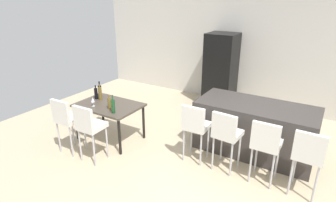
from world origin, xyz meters
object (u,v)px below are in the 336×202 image
object	(u,v)px
wine_bottle_left	(100,91)
wine_bottle_end	(96,93)
bar_chair_far	(309,154)
bar_chair_right	(266,143)
dining_chair_near	(67,117)
wine_bottle_corner	(113,106)
kitchen_island	(254,128)
dining_chair_far	(89,125)
wine_bottle_inner	(100,94)
dining_table	(109,108)
wine_bottle_near	(109,103)
bar_chair_left	(195,124)
bar_chair_middle	(226,132)
refrigerator	(221,70)
wine_glass_middle	(93,100)

from	to	relation	value
wine_bottle_left	wine_bottle_end	distance (m)	0.14
bar_chair_far	bar_chair_right	bearing A→B (deg)	-180.00
dining_chair_near	wine_bottle_corner	world-z (taller)	wine_bottle_corner
kitchen_island	dining_chair_far	bearing A→B (deg)	-141.63
wine_bottle_inner	dining_chair_near	bearing A→B (deg)	-87.92
kitchen_island	dining_chair_near	distance (m)	3.37
bar_chair_far	dining_table	bearing A→B (deg)	-177.37
bar_chair_far	wine_bottle_near	size ratio (longest dim) A/B	3.78
bar_chair_left	bar_chair_right	world-z (taller)	same
bar_chair_middle	dining_table	world-z (taller)	bar_chair_middle
kitchen_island	dining_chair_far	size ratio (longest dim) A/B	1.96
dining_chair_far	dining_table	bearing A→B (deg)	109.59
bar_chair_far	wine_bottle_near	distance (m)	3.36
wine_bottle_corner	bar_chair_middle	bearing A→B (deg)	12.11
bar_chair_middle	dining_table	size ratio (longest dim) A/B	0.85
bar_chair_far	wine_bottle_corner	size ratio (longest dim) A/B	3.11
wine_bottle_corner	wine_bottle_end	xyz separation A→B (m)	(-0.78, 0.36, -0.01)
dining_chair_near	refrigerator	bearing A→B (deg)	69.36
wine_glass_middle	refrigerator	distance (m)	3.40
bar_chair_right	refrigerator	bearing A→B (deg)	123.45
wine_bottle_near	wine_bottle_left	size ratio (longest dim) A/B	0.85
bar_chair_middle	dining_chair_near	world-z (taller)	same
dining_chair_far	wine_bottle_left	xyz separation A→B (m)	(-0.73, 1.02, 0.17)
kitchen_island	dining_table	distance (m)	2.76
wine_bottle_inner	refrigerator	bearing A→B (deg)	63.16
bar_chair_middle	wine_bottle_near	xyz separation A→B (m)	(-2.16, -0.32, 0.15)
wine_bottle_inner	wine_bottle_left	xyz separation A→B (m)	(-0.14, 0.13, -0.01)
wine_bottle_near	bar_chair_far	bearing A→B (deg)	5.38
dining_table	wine_bottle_corner	xyz separation A→B (m)	(0.36, -0.26, 0.20)
wine_bottle_left	wine_glass_middle	xyz separation A→B (m)	(0.26, -0.46, -0.00)
bar_chair_right	bar_chair_far	size ratio (longest dim) A/B	1.00
wine_bottle_corner	refrigerator	xyz separation A→B (m)	(0.76, 3.18, 0.05)
bar_chair_middle	refrigerator	xyz separation A→B (m)	(-1.21, 2.76, 0.22)
bar_chair_right	wine_bottle_left	xyz separation A→B (m)	(-3.39, 0.07, 0.17)
dining_table	dining_chair_far	xyz separation A→B (m)	(0.28, -0.78, 0.03)
wine_bottle_end	refrigerator	world-z (taller)	refrigerator
wine_bottle_near	bar_chair_middle	bearing A→B (deg)	8.31
wine_bottle_corner	refrigerator	world-z (taller)	refrigerator
bar_chair_left	bar_chair_middle	world-z (taller)	same
wine_glass_middle	refrigerator	xyz separation A→B (m)	(1.31, 3.14, 0.06)
bar_chair_middle	wine_bottle_left	xyz separation A→B (m)	(-2.78, 0.07, 0.17)
wine_bottle_corner	wine_glass_middle	distance (m)	0.55
bar_chair_middle	wine_bottle_corner	size ratio (longest dim) A/B	3.11
bar_chair_right	wine_bottle_end	distance (m)	3.37
kitchen_island	bar_chair_far	size ratio (longest dim) A/B	1.96
bar_chair_left	bar_chair_middle	bearing A→B (deg)	0.01
bar_chair_middle	wine_bottle_inner	bearing A→B (deg)	-178.67
dining_chair_far	refrigerator	distance (m)	3.80
dining_table	refrigerator	size ratio (longest dim) A/B	0.67
bar_chair_left	dining_table	bearing A→B (deg)	-174.83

